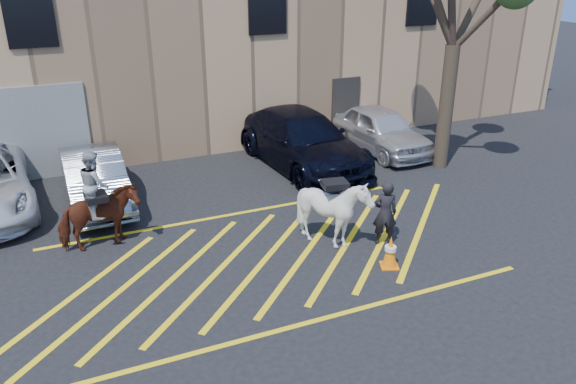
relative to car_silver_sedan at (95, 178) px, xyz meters
name	(u,v)px	position (x,y,z in m)	size (l,w,h in m)	color
ground	(261,253)	(3.07, -4.41, -0.71)	(90.00, 90.00, 0.00)	black
car_silver_sedan	(95,178)	(0.00, 0.00, 0.00)	(1.51, 4.32, 1.42)	gray
car_blue_suv	(302,140)	(6.34, 0.42, 0.14)	(2.39, 5.88, 1.71)	black
car_white_suv	(380,129)	(9.42, 0.71, 0.04)	(1.76, 4.39, 1.49)	silver
handler	(385,213)	(5.86, -5.13, 0.07)	(0.57, 0.37, 1.56)	black
warehouse	(146,28)	(3.06, 7.58, 2.94)	(32.42, 10.20, 7.30)	tan
hatching_zone	(266,259)	(3.07, -4.71, -0.71)	(12.60, 5.12, 0.01)	yellow
mounted_bay	(98,210)	(-0.18, -2.69, 0.24)	(1.85, 0.98, 2.34)	#602716
saddled_white	(334,211)	(4.75, -4.72, 0.15)	(1.63, 1.77, 1.72)	silver
traffic_cone	(390,252)	(5.42, -6.09, -0.35)	(0.50, 0.50, 0.73)	orange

